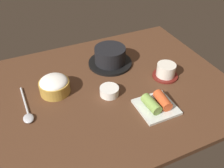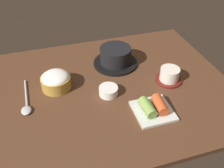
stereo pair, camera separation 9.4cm
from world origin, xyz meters
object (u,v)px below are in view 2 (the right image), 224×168
Objects in this scene: stone_pot at (115,57)px; spoon at (26,105)px; tea_cup_with_saucer at (169,75)px; rice_bowl at (56,80)px; kimchi_plate at (153,108)px; banchan_cup_center at (109,90)px.

stone_pot is 0.96× the size of spoon.
stone_pot is 1.83× the size of tea_cup_with_saucer.
stone_pot is at bearing 22.69° from spoon.
rice_bowl is 38.84cm from kimchi_plate.
stone_pot is 24.90cm from tea_cup_with_saucer.
stone_pot is at bearing 18.11° from rice_bowl.
stone_pot is 42.45cm from spoon.
banchan_cup_center is at bearing -4.59° from spoon.
kimchi_plate is at bearing -37.54° from rice_bowl.
rice_bowl is at bearing 32.04° from spoon.
stone_pot is at bearing 133.58° from tea_cup_with_saucer.
stone_pot reaches higher than spoon.
rice_bowl is 45.24cm from tea_cup_with_saucer.
stone_pot reaches higher than rice_bowl.
stone_pot is 32.79cm from kimchi_plate.
banchan_cup_center is 0.55× the size of kimchi_plate.
kimchi_plate is (12.05, -13.74, 0.08)cm from banchan_cup_center.
kimchi_plate is 45.66cm from spoon.
banchan_cup_center is at bearing -178.30° from tea_cup_with_saucer.
tea_cup_with_saucer is 56.27cm from spoon.
rice_bowl is at bearing -161.89° from stone_pot.
tea_cup_with_saucer reaches higher than spoon.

